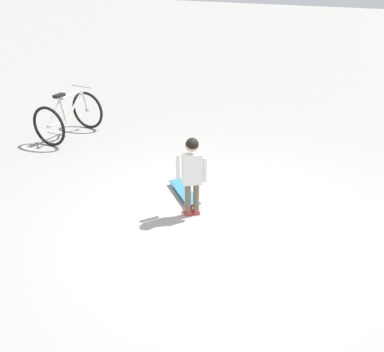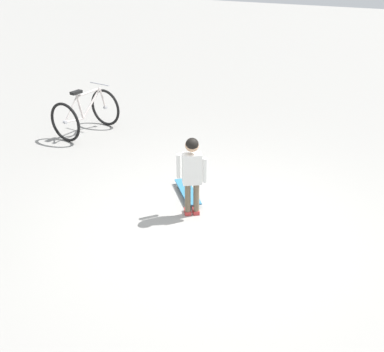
% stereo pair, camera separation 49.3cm
% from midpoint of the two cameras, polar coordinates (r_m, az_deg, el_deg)
% --- Properties ---
extents(ground_plane, '(50.00, 50.00, 0.00)m').
position_cam_midpoint_polar(ground_plane, '(5.92, 0.48, -6.15)').
color(ground_plane, gray).
extents(child_person, '(0.41, 0.27, 1.06)m').
position_cam_midpoint_polar(child_person, '(5.89, -2.40, 0.89)').
color(child_person, brown).
rests_on(child_person, ground).
extents(skateboard, '(0.68, 0.72, 0.07)m').
position_cam_midpoint_polar(skateboard, '(6.61, -3.07, -1.96)').
color(skateboard, teal).
rests_on(skateboard, ground).
extents(bicycle_near, '(0.81, 1.14, 0.85)m').
position_cam_midpoint_polar(bicycle_near, '(8.94, -16.09, 6.83)').
color(bicycle_near, black).
rests_on(bicycle_near, ground).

